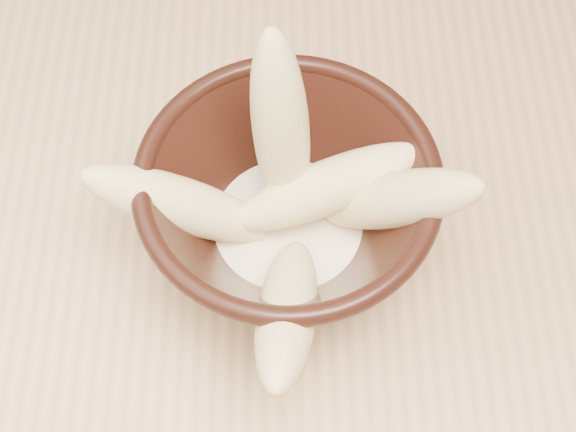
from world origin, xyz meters
name	(u,v)px	position (x,y,z in m)	size (l,w,h in m)	color
bowl	(288,209)	(-0.18, 0.10, 0.81)	(0.18, 0.18, 0.10)	black
milk_puddle	(288,228)	(-0.18, 0.10, 0.78)	(0.10, 0.10, 0.01)	beige
banana_upright	(281,130)	(-0.18, 0.13, 0.85)	(0.03, 0.03, 0.14)	#CFBB7A
banana_left	(181,205)	(-0.24, 0.10, 0.82)	(0.03, 0.03, 0.12)	#CFBB7A
banana_right	(396,200)	(-0.12, 0.10, 0.83)	(0.03, 0.03, 0.12)	#CFBB7A
banana_across	(327,187)	(-0.16, 0.11, 0.82)	(0.03, 0.03, 0.12)	#CFBB7A
banana_front	(287,310)	(-0.18, 0.03, 0.82)	(0.03, 0.03, 0.13)	#CFBB7A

